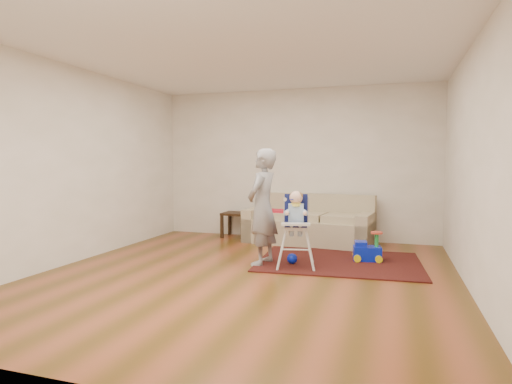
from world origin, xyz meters
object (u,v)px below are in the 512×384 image
(sofa, at_px, (308,219))
(side_table, at_px, (236,225))
(ride_on_toy, at_px, (367,246))
(toy_ball, at_px, (292,259))
(high_chair, at_px, (296,230))
(adult, at_px, (263,207))

(sofa, bearing_deg, side_table, 177.66)
(side_table, height_order, ride_on_toy, side_table)
(ride_on_toy, height_order, toy_ball, ride_on_toy)
(high_chair, bearing_deg, toy_ball, 112.41)
(sofa, xyz_separation_m, side_table, (-1.40, 0.22, -0.19))
(high_chair, bearing_deg, adult, 166.34)
(toy_ball, distance_m, adult, 0.80)
(toy_ball, height_order, adult, adult)
(sofa, bearing_deg, toy_ball, -80.02)
(toy_ball, relative_size, high_chair, 0.14)
(toy_ball, distance_m, high_chair, 0.42)
(adult, bearing_deg, toy_ball, 111.74)
(sofa, height_order, high_chair, high_chair)
(sofa, height_order, ride_on_toy, sofa)
(side_table, height_order, toy_ball, side_table)
(high_chair, height_order, adult, adult)
(ride_on_toy, xyz_separation_m, high_chair, (-0.88, -0.62, 0.27))
(sofa, relative_size, adult, 1.42)
(sofa, height_order, side_table, sofa)
(ride_on_toy, distance_m, adult, 1.58)
(toy_ball, height_order, high_chair, high_chair)
(high_chair, bearing_deg, ride_on_toy, 22.97)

